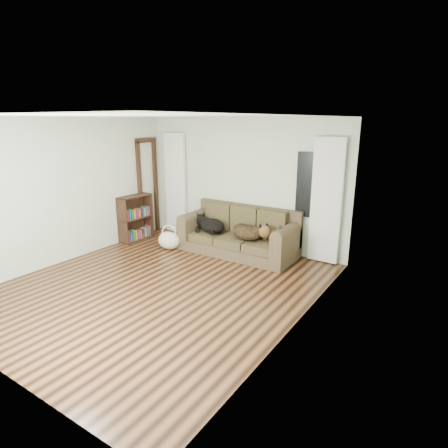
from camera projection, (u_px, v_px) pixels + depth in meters
The scene contains 15 objects.
floor at pixel (161, 286), 5.96m from camera, with size 5.00×5.00×0.00m, color black.
ceiling at pixel (153, 116), 5.26m from camera, with size 5.00×5.00×0.00m, color white.
wall_back at pixel (242, 183), 7.63m from camera, with size 4.50×0.04×2.60m, color silver.
wall_left at pixel (65, 191), 6.80m from camera, with size 0.04×5.00×2.60m, color silver.
wall_right at pixel (298, 229), 4.43m from camera, with size 0.04×5.00×2.60m, color silver.
curtain_left at pixel (175, 184), 8.50m from camera, with size 0.55×0.08×2.25m, color white.
curtain_right at pixel (326, 201), 6.65m from camera, with size 0.55×0.08×2.25m, color white.
window_pane at pixel (309, 185), 6.81m from camera, with size 0.50×0.03×1.20m, color black.
door_casing at pixel (148, 188), 8.49m from camera, with size 0.07×0.60×2.10m, color black.
sofa at pixel (237, 231), 7.31m from camera, with size 2.31×1.00×0.94m, color #4E432E.
dog_black_lab at pixel (211, 226), 7.59m from camera, with size 0.66×0.46×0.28m, color black.
dog_shepherd at pixel (249, 232), 7.11m from camera, with size 0.67×0.47×0.30m, color black.
tv_remote at pixel (280, 227), 6.58m from camera, with size 0.06×0.20×0.02m, color black.
tote_bag at pixel (169, 241), 7.64m from camera, with size 0.49×0.38×0.36m, color silver.
bookshelf at pixel (136, 217), 8.15m from camera, with size 0.29×0.79×0.98m, color black.
Camera 1 is at (3.84, -4.03, 2.55)m, focal length 30.00 mm.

